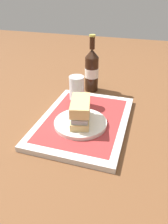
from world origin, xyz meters
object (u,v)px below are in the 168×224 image
at_px(sandwich, 81,111).
at_px(beer_bottle, 92,70).
at_px(beer_glass, 77,90).
at_px(plate, 81,123).

distance_m(sandwich, beer_bottle, 0.34).
xyz_separation_m(sandwich, beer_bottle, (0.34, 0.05, 0.03)).
bearing_deg(beer_glass, beer_bottle, -1.95).
bearing_deg(sandwich, beer_bottle, -5.07).
bearing_deg(sandwich, plate, -180.00).
height_order(sandwich, beer_bottle, beer_bottle).
bearing_deg(beer_bottle, plate, -170.77).
xyz_separation_m(plate, beer_glass, (0.14, 0.06, 0.06)).
bearing_deg(beer_glass, plate, -155.77).
xyz_separation_m(plate, beer_bottle, (0.34, 0.05, 0.08)).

